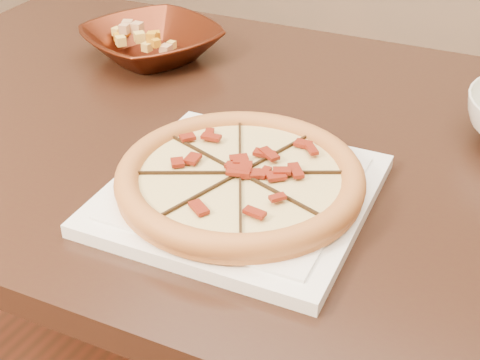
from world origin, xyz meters
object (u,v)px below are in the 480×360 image
at_px(dining_table, 235,184).
at_px(pizza, 240,177).
at_px(plate, 240,193).
at_px(bronze_bowl, 152,43).

distance_m(dining_table, pizza, 0.24).
height_order(dining_table, pizza, pizza).
relative_size(plate, pizza, 1.08).
xyz_separation_m(pizza, bronze_bowl, (-0.36, 0.32, -0.01)).
height_order(dining_table, plate, plate).
bearing_deg(bronze_bowl, dining_table, -30.84).
relative_size(dining_table, pizza, 4.48).
bearing_deg(pizza, dining_table, 120.93).
relative_size(pizza, bronze_bowl, 1.33).
distance_m(plate, pizza, 0.02).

